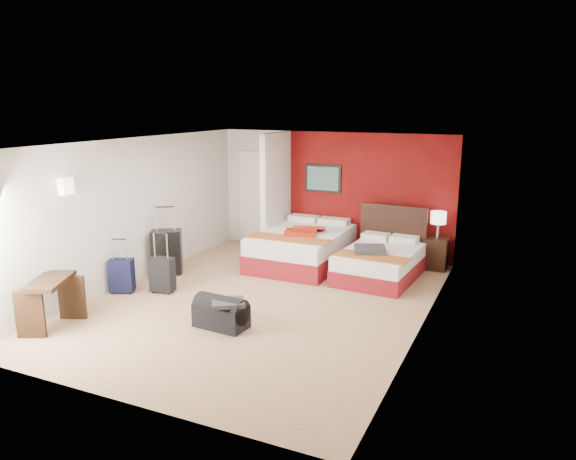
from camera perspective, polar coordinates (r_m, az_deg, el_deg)
The scene contains 17 objects.
ground at distance 8.66m, azimuth -2.77°, elevation -7.51°, with size 6.50×6.50×0.00m, color tan.
room_walls at distance 10.19m, azimuth -6.23°, elevation 2.94°, with size 5.02×6.52×2.50m.
red_accent_panel at distance 10.99m, azimuth 8.42°, elevation 3.60°, with size 3.50×0.04×2.50m, color maroon.
partition_wall at distance 11.03m, azimuth -1.27°, elevation 3.78°, with size 0.12×1.20×2.50m, color silver.
entry_door at distance 11.92m, azimuth -3.28°, elevation 3.38°, with size 0.82×0.06×2.05m, color silver.
bed_left at distance 10.47m, azimuth 1.50°, elevation -1.91°, with size 1.53×2.19×0.66m, color white.
bed_right at distance 9.79m, azimuth 9.61°, elevation -3.57°, with size 1.23×1.76×0.53m, color white.
red_suitcase_open at distance 10.25m, azimuth 1.81°, elevation -0.07°, with size 0.58×0.80×0.10m, color #A3200D.
jacket_bundle at distance 9.45m, azimuth 8.63°, elevation -2.09°, with size 0.52×0.42×0.13m, color #3B3B40.
nightstand at distance 10.58m, azimuth 15.35°, elevation -2.41°, with size 0.42×0.42×0.59m, color black.
table_lamp at distance 10.45m, azimuth 15.54°, elevation 0.50°, with size 0.29×0.29×0.51m, color silver.
suitcase_black at distance 10.11m, azimuth -12.64°, elevation -2.39°, with size 0.53×0.33×0.79m, color black.
suitcase_charcoal at distance 9.20m, azimuth -13.11°, elevation -4.76°, with size 0.38×0.23×0.56m, color black.
suitcase_navy at distance 9.37m, azimuth -17.14°, elevation -4.75°, with size 0.39×0.24×0.54m, color black.
duffel_bag at distance 7.70m, azimuth -7.07°, elevation -8.83°, with size 0.74×0.39×0.37m, color black.
jacket_draped at distance 7.51m, azimuth -6.34°, elevation -7.62°, with size 0.44×0.37×0.06m, color #36363B.
desk at distance 8.24m, azimuth -23.67°, elevation -7.14°, with size 0.43×0.86×0.71m, color black.
Camera 1 is at (3.73, -7.19, 3.08)m, focal length 33.70 mm.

